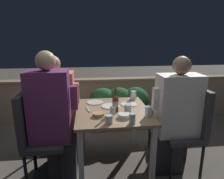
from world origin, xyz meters
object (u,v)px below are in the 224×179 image
object	(u,v)px
person_purple_stripe	(53,118)
chair_right_far	(176,113)
chair_right_near	(191,123)
beer_bottle	(115,103)
person_coral_top	(58,111)
potted_plant	(173,104)
person_white_polo	(174,117)
chair_left_far	(41,118)
chair_left_near	(34,130)

from	to	relation	value
person_purple_stripe	chair_right_far	xyz separation A→B (m)	(1.46, 0.29, -0.12)
chair_right_near	beer_bottle	xyz separation A→B (m)	(-0.84, 0.11, 0.24)
person_purple_stripe	person_coral_top	size ratio (longest dim) A/B	1.06
chair_right_near	potted_plant	size ratio (longest dim) A/B	1.40
chair_right_near	person_white_polo	xyz separation A→B (m)	(-0.20, -0.00, 0.09)
person_purple_stripe	chair_left_far	bearing A→B (deg)	121.65
chair_left_near	chair_right_far	bearing A→B (deg)	9.88
person_coral_top	person_white_polo	xyz separation A→B (m)	(1.29, -0.35, 0.00)
chair_left_far	person_white_polo	xyz separation A→B (m)	(1.49, -0.35, 0.09)
chair_left_near	potted_plant	bearing A→B (deg)	27.06
person_purple_stripe	beer_bottle	xyz separation A→B (m)	(0.65, 0.09, 0.11)
person_white_polo	beer_bottle	size ratio (longest dim) A/B	4.95
chair_left_near	person_white_polo	bearing A→B (deg)	-1.07
person_coral_top	chair_left_far	bearing A→B (deg)	-180.00
chair_left_near	chair_right_near	bearing A→B (deg)	-0.95
chair_right_near	potted_plant	xyz separation A→B (m)	(0.25, 1.02, -0.14)
person_purple_stripe	person_coral_top	bearing A→B (deg)	89.41
potted_plant	person_coral_top	bearing A→B (deg)	-158.89
chair_right_far	beer_bottle	world-z (taller)	chair_right_far
person_purple_stripe	potted_plant	distance (m)	2.02
chair_left_near	chair_left_far	bearing A→B (deg)	89.77
person_purple_stripe	chair_right_near	distance (m)	1.50
chair_right_far	beer_bottle	size ratio (longest dim) A/B	3.66
chair_left_near	chair_left_far	xyz separation A→B (m)	(0.00, 0.32, 0.00)
chair_left_far	person_white_polo	bearing A→B (deg)	-13.16
chair_left_near	potted_plant	distance (m)	2.18
chair_left_near	chair_right_near	xyz separation A→B (m)	(1.69, -0.03, 0.00)
potted_plant	chair_left_near	bearing A→B (deg)	-152.94
chair_right_near	person_white_polo	distance (m)	0.22
person_coral_top	potted_plant	world-z (taller)	person_coral_top
chair_left_near	beer_bottle	xyz separation A→B (m)	(0.85, 0.09, 0.24)
person_white_polo	chair_right_far	world-z (taller)	person_white_polo
chair_left_near	chair_left_far	world-z (taller)	same
person_purple_stripe	potted_plant	bearing A→B (deg)	29.65
chair_left_far	beer_bottle	world-z (taller)	chair_left_far
person_purple_stripe	chair_right_near	size ratio (longest dim) A/B	1.42
chair_right_near	chair_left_far	bearing A→B (deg)	168.36
person_coral_top	chair_right_far	world-z (taller)	person_coral_top
person_white_polo	chair_right_far	xyz separation A→B (m)	(0.17, 0.32, -0.09)
person_purple_stripe	potted_plant	world-z (taller)	person_purple_stripe
person_white_polo	potted_plant	world-z (taller)	person_white_polo
chair_left_far	potted_plant	distance (m)	2.06
chair_left_far	chair_right_far	xyz separation A→B (m)	(1.66, -0.03, 0.00)
chair_left_near	beer_bottle	bearing A→B (deg)	5.72
chair_right_near	person_white_polo	world-z (taller)	person_white_polo
person_coral_top	beer_bottle	world-z (taller)	person_coral_top
person_purple_stripe	person_white_polo	xyz separation A→B (m)	(1.29, -0.03, -0.04)
chair_right_far	potted_plant	world-z (taller)	chair_right_far
chair_right_near	potted_plant	world-z (taller)	chair_right_near
chair_left_near	beer_bottle	distance (m)	0.89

